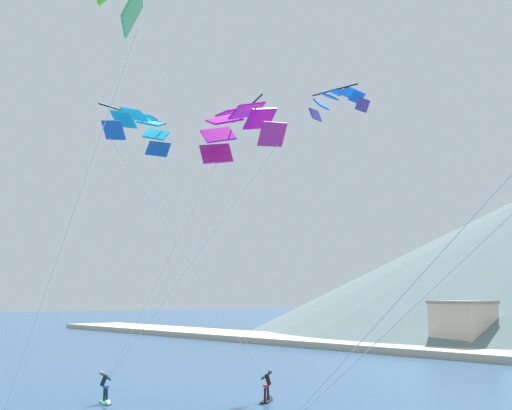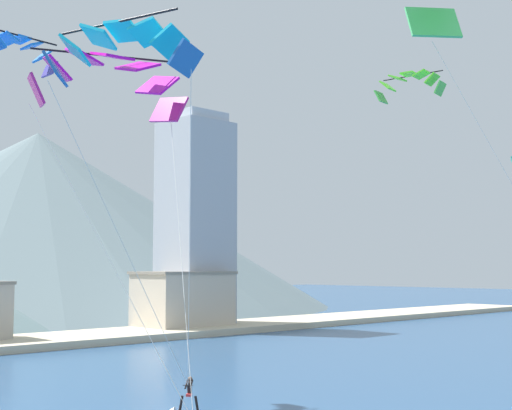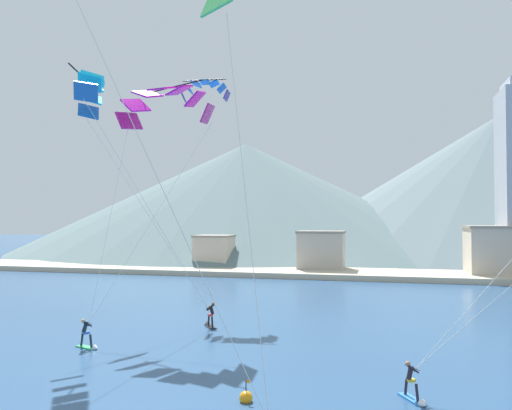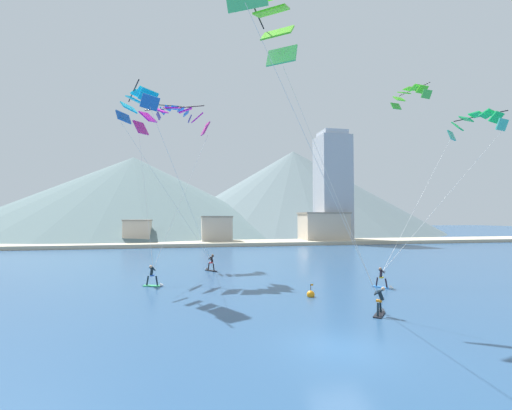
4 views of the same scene
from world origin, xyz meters
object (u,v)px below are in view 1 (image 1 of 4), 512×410
Objects in this scene: kitesurfer_far_left at (105,393)px; parafoil_kite_mid_center at (141,128)px; parafoil_kite_far_left at (238,127)px; parafoil_kite_distant_high_outer at (338,100)px; kitesurfer_mid_center at (268,391)px.

kitesurfer_far_left is 0.12× the size of parafoil_kite_mid_center.
parafoil_kite_far_left is 3.45× the size of parafoil_kite_distant_high_outer.
kitesurfer_far_left is 26.16m from parafoil_kite_distant_high_outer.
parafoil_kite_far_left is at bearing 83.32° from kitesurfer_far_left.
parafoil_kite_far_left reaches higher than parafoil_kite_mid_center.
parafoil_kite_distant_high_outer reaches higher than parafoil_kite_far_left.
parafoil_kite_mid_center is 3.30× the size of parafoil_kite_distant_high_outer.
parafoil_kite_distant_high_outer is at bearing 111.89° from kitesurfer_mid_center.
parafoil_kite_far_left is (2.78, 5.37, 0.37)m from parafoil_kite_mid_center.
parafoil_kite_mid_center is 6.06m from parafoil_kite_far_left.
parafoil_kite_distant_high_outer is (-0.21, 9.44, 3.48)m from parafoil_kite_far_left.
kitesurfer_mid_center is at bearing -14.37° from parafoil_kite_far_left.
parafoil_kite_far_left is (0.97, 8.30, 15.74)m from kitesurfer_far_left.
parafoil_kite_mid_center is at bearing -117.38° from parafoil_kite_far_left.
kitesurfer_mid_center is at bearing -68.11° from parafoil_kite_distant_high_outer.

